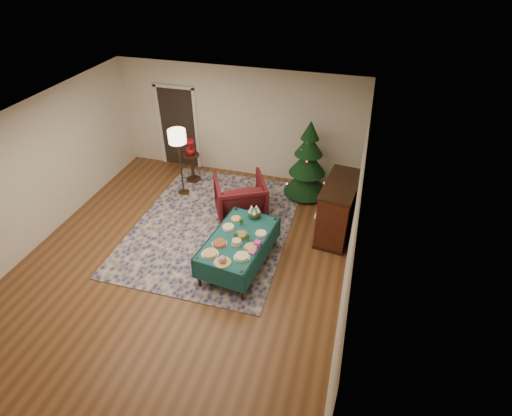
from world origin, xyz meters
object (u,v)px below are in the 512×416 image
(armchair, at_px, (240,197))
(piano, at_px, (338,209))
(floor_lamp, at_px, (178,140))
(side_table, at_px, (193,168))
(gift_box, at_px, (258,244))
(buffet_table, at_px, (239,243))
(christmas_tree, at_px, (308,163))
(potted_plant, at_px, (191,150))

(armchair, distance_m, piano, 2.06)
(floor_lamp, relative_size, side_table, 2.27)
(gift_box, height_order, armchair, armchair)
(gift_box, bearing_deg, floor_lamp, 138.83)
(buffet_table, bearing_deg, christmas_tree, 74.23)
(floor_lamp, bearing_deg, armchair, -18.33)
(side_table, bearing_deg, potted_plant, 0.00)
(potted_plant, distance_m, piano, 3.85)
(christmas_tree, distance_m, piano, 1.54)
(buffet_table, height_order, side_table, side_table)
(buffet_table, bearing_deg, gift_box, -17.02)
(floor_lamp, relative_size, christmas_tree, 0.87)
(floor_lamp, xyz_separation_m, side_table, (-0.01, 0.62, -1.03))
(gift_box, xyz_separation_m, armchair, (-0.83, 1.59, -0.19))
(armchair, bearing_deg, floor_lamp, -45.64)
(potted_plant, relative_size, christmas_tree, 0.23)
(buffet_table, distance_m, floor_lamp, 2.98)
(buffet_table, relative_size, side_table, 2.54)
(side_table, distance_m, christmas_tree, 2.86)
(potted_plant, xyz_separation_m, christmas_tree, (2.82, 0.12, 0.00))
(floor_lamp, height_order, potted_plant, floor_lamp)
(gift_box, height_order, potted_plant, potted_plant)
(side_table, xyz_separation_m, potted_plant, (0.00, 0.00, 0.49))
(armchair, xyz_separation_m, christmas_tree, (1.21, 1.26, 0.32))
(armchair, bearing_deg, potted_plant, -62.86)
(gift_box, bearing_deg, christmas_tree, 82.31)
(floor_lamp, bearing_deg, gift_box, -41.17)
(armchair, relative_size, christmas_tree, 0.56)
(buffet_table, xyz_separation_m, floor_lamp, (-2.04, 2.00, 0.85))
(christmas_tree, xyz_separation_m, piano, (0.85, -1.26, -0.25))
(gift_box, relative_size, piano, 0.07)
(gift_box, relative_size, potted_plant, 0.25)
(floor_lamp, xyz_separation_m, christmas_tree, (2.81, 0.74, -0.54))
(armchair, bearing_deg, gift_box, 90.19)
(gift_box, xyz_separation_m, piano, (1.24, 1.60, -0.12))
(armchair, xyz_separation_m, potted_plant, (-1.61, 1.15, 0.31))
(side_table, relative_size, christmas_tree, 0.38)
(buffet_table, height_order, potted_plant, potted_plant)
(buffet_table, bearing_deg, side_table, 128.00)
(christmas_tree, bearing_deg, gift_box, -97.69)
(side_table, height_order, piano, piano)
(buffet_table, distance_m, christmas_tree, 2.86)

